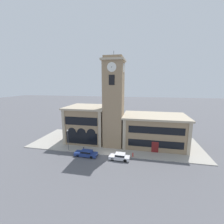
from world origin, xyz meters
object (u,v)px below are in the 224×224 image
Objects in this scene: street_lamp at (68,137)px; fire_hydrant at (133,155)px; bollard at (84,149)px; parked_car_mid at (120,156)px; parked_car_near at (86,153)px.

fire_hydrant is at bearing -0.37° from street_lamp.
bollard reaches higher than fire_hydrant.
fire_hydrant is (2.59, 1.62, -0.13)m from parked_car_mid.
bollard is 11.13m from fire_hydrant.
street_lamp is at bearing -6.25° from parked_car_mid.
bollard is (-8.54, 1.74, -0.03)m from parked_car_mid.
fire_hydrant is (9.86, 1.62, -0.13)m from parked_car_near.
parked_car_near is 5.98m from street_lamp.
parked_car_near is at bearing -53.76° from bollard.
parked_car_near is 7.27m from parked_car_mid.
parked_car_mid is 12.71m from street_lamp.
street_lamp reaches higher than fire_hydrant.
parked_car_mid is at bearing -11.52° from bollard.
bollard is at bearing 0.43° from street_lamp.
parked_car_near is 5.68× the size of fire_hydrant.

